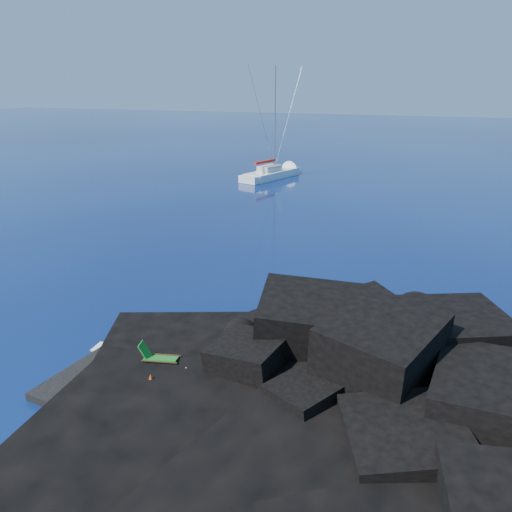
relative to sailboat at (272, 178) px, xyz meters
The scene contains 9 objects.
ground 50.59m from the sailboat, 81.33° to the right, with size 400.00×400.00×0.00m, color #030830.
headland 51.33m from the sailboat, 66.31° to the right, with size 24.00×24.00×3.60m, color black, non-canonical shape.
beach 50.97m from the sailboat, 76.24° to the right, with size 8.50×6.00×0.70m, color black.
surf_foam 46.75m from the sailboat, 74.33° to the right, with size 10.00×8.00×0.06m, color white, non-canonical shape.
sailboat is the anchor object (origin of this frame).
deck_chair 49.51m from the sailboat, 76.30° to the right, with size 1.71×0.75×1.18m, color #1A7921, non-canonical shape.
towel 49.89m from the sailboat, 75.33° to the right, with size 2.01×0.95×0.05m, color white.
sunbather 49.89m from the sailboat, 75.33° to the right, with size 1.83×0.45×0.24m, color tan, non-canonical shape.
marker_cone 51.06m from the sailboat, 76.26° to the right, with size 0.34×0.34×0.52m, color #E0440B.
Camera 1 is at (15.30, -15.01, 12.54)m, focal length 35.00 mm.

